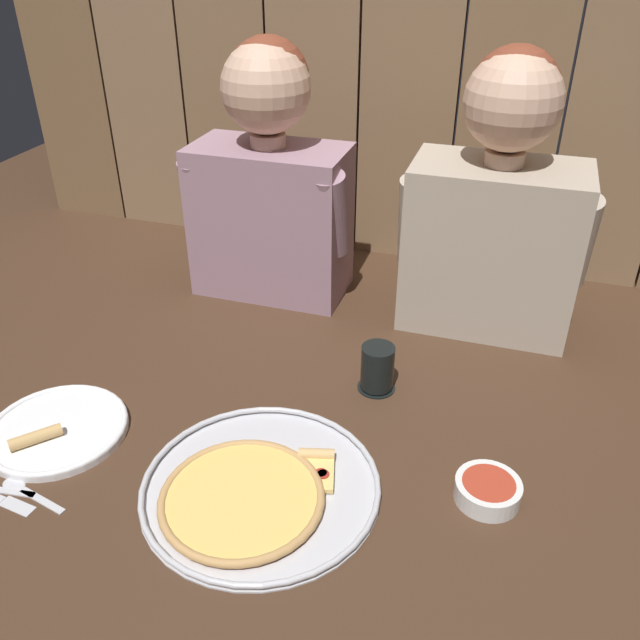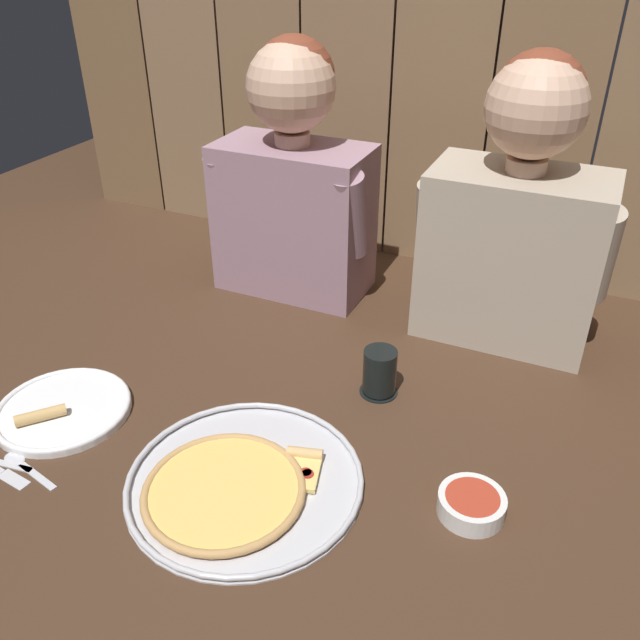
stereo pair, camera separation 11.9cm
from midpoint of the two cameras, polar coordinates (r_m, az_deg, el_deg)
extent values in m
plane|color=#422B1C|center=(1.22, -3.89, -9.78)|extent=(3.20, 3.20, 0.00)
cylinder|color=silver|center=(1.12, -8.24, -14.28)|extent=(0.39, 0.39, 0.01)
torus|color=silver|center=(1.12, -8.27, -13.99)|extent=(0.39, 0.39, 0.01)
cylinder|color=#B23823|center=(1.10, -9.94, -15.17)|extent=(0.26, 0.26, 0.00)
cylinder|color=#EFC660|center=(1.10, -9.96, -15.00)|extent=(0.25, 0.25, 0.01)
torus|color=tan|center=(1.10, -9.96, -15.00)|extent=(0.27, 0.27, 0.01)
cube|color=#F4D170|center=(1.13, -3.51, -13.20)|extent=(0.08, 0.09, 0.01)
cylinder|color=tan|center=(1.15, -3.32, -11.60)|extent=(0.06, 0.04, 0.02)
cylinder|color=#A3281E|center=(1.12, -3.03, -13.17)|extent=(0.02, 0.02, 0.00)
cylinder|color=#A3281E|center=(1.11, -2.84, -13.28)|extent=(0.02, 0.02, 0.00)
cylinder|color=white|center=(1.32, -24.16, -8.79)|extent=(0.25, 0.25, 0.01)
torus|color=white|center=(1.32, -24.21, -8.59)|extent=(0.25, 0.25, 0.01)
cylinder|color=tan|center=(1.29, -25.83, -9.20)|extent=(0.07, 0.08, 0.02)
cylinder|color=black|center=(1.32, 2.31, -5.85)|extent=(0.08, 0.08, 0.01)
cylinder|color=black|center=(1.29, 2.36, -4.15)|extent=(0.07, 0.07, 0.09)
cylinder|color=white|center=(1.11, 11.24, -14.36)|extent=(0.11, 0.11, 0.03)
cylinder|color=#B23823|center=(1.10, 11.29, -14.05)|extent=(0.08, 0.08, 0.02)
cube|color=silver|center=(1.24, -27.92, -13.01)|extent=(0.10, 0.02, 0.01)
cube|color=silver|center=(1.21, -27.35, -14.19)|extent=(0.06, 0.03, 0.00)
cube|color=silver|center=(1.20, -25.59, -13.98)|extent=(0.10, 0.03, 0.01)
ellipsoid|color=silver|center=(1.25, -27.53, -12.49)|extent=(0.05, 0.04, 0.01)
cube|color=gray|center=(1.60, -6.37, 8.44)|extent=(0.36, 0.19, 0.36)
cylinder|color=#DBAD8E|center=(1.53, -6.81, 15.12)|extent=(0.08, 0.08, 0.03)
sphere|color=#DBAD8E|center=(1.50, -7.10, 19.25)|extent=(0.20, 0.20, 0.20)
sphere|color=brown|center=(1.51, -6.90, 19.92)|extent=(0.18, 0.18, 0.18)
cylinder|color=gray|center=(1.61, -12.35, 10.20)|extent=(0.08, 0.12, 0.21)
cylinder|color=gray|center=(1.49, -1.39, 9.08)|extent=(0.08, 0.12, 0.21)
cube|color=#B2A38E|center=(1.48, 12.35, 6.09)|extent=(0.36, 0.21, 0.37)
cylinder|color=#DBAD8E|center=(1.41, 13.28, 13.41)|extent=(0.08, 0.08, 0.03)
sphere|color=#DBAD8E|center=(1.38, 13.87, 17.81)|extent=(0.19, 0.19, 0.19)
sphere|color=brown|center=(1.39, 14.01, 18.51)|extent=(0.18, 0.18, 0.18)
cylinder|color=#B2A38E|center=(1.44, 5.95, 8.37)|extent=(0.08, 0.11, 0.21)
cylinder|color=#B2A38E|center=(1.42, 18.91, 6.40)|extent=(0.08, 0.12, 0.21)
cube|color=brown|center=(2.12, -23.33, 22.55)|extent=(0.24, 0.03, 1.11)
cube|color=#856748|center=(1.97, -17.36, 23.07)|extent=(0.24, 0.03, 1.11)
cube|color=brown|center=(1.85, -10.48, 23.39)|extent=(0.24, 0.03, 1.11)
cube|color=#836445|center=(1.75, -2.70, 23.39)|extent=(0.24, 0.03, 1.11)
cube|color=#806243|center=(1.68, 5.82, 22.94)|extent=(0.24, 0.03, 1.11)
cube|color=brown|center=(1.65, 14.77, 21.98)|extent=(0.24, 0.03, 1.11)
cube|color=#826445|center=(1.65, 23.75, 20.50)|extent=(0.24, 0.03, 1.11)
camera|label=1|loc=(0.06, -92.86, -1.76)|focal=37.07mm
camera|label=2|loc=(0.06, 87.14, 1.76)|focal=37.07mm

